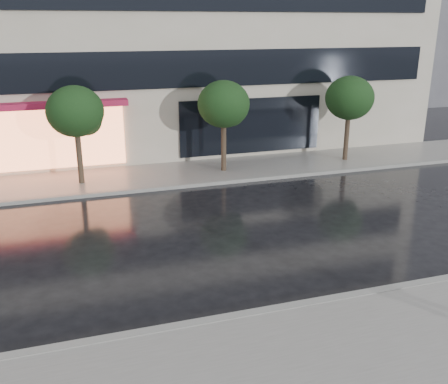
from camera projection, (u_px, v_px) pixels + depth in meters
name	position (u px, v px, depth m)	size (l,w,h in m)	color
ground	(231.00, 296.00, 11.96)	(120.00, 120.00, 0.00)	black
sidewalk_near	(287.00, 382.00, 9.01)	(60.00, 4.50, 0.12)	slate
sidewalk_far	(155.00, 176.00, 21.19)	(60.00, 3.50, 0.12)	slate
curb_near	(245.00, 316.00, 11.03)	(60.00, 0.25, 0.14)	gray
curb_far	(163.00, 188.00, 19.61)	(60.00, 0.25, 0.14)	gray
bg_building_right	(418.00, 1.00, 42.12)	(12.00, 12.00, 16.00)	#4C4C54
tree_mid_west	(77.00, 113.00, 19.23)	(2.20, 2.20, 3.99)	#33261C
tree_mid_east	(225.00, 106.00, 20.95)	(2.20, 2.20, 3.99)	#33261C
tree_far_east	(350.00, 100.00, 22.67)	(2.20, 2.20, 3.99)	#33261C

